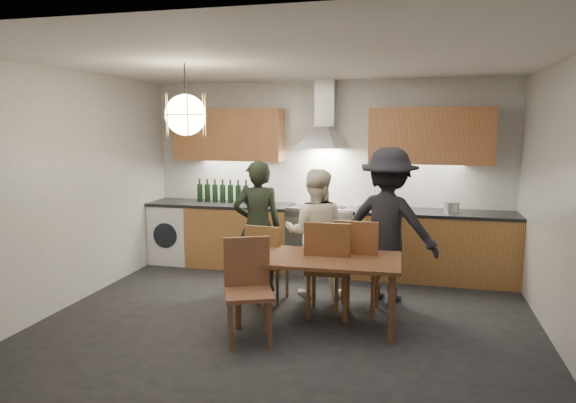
% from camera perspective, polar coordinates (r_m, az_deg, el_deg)
% --- Properties ---
extents(ground, '(5.00, 5.00, 0.00)m').
position_cam_1_polar(ground, '(5.35, -0.12, -13.49)').
color(ground, black).
rests_on(ground, ground).
extents(room_shell, '(5.02, 4.52, 2.61)m').
position_cam_1_polar(room_shell, '(4.96, -0.12, 5.08)').
color(room_shell, white).
rests_on(room_shell, ground).
extents(counter_run, '(5.00, 0.62, 0.90)m').
position_cam_1_polar(counter_run, '(7.03, 3.99, -4.24)').
color(counter_run, '#BD8548').
rests_on(counter_run, ground).
extents(range_stove, '(0.90, 0.60, 0.92)m').
position_cam_1_polar(range_stove, '(7.03, 3.79, -4.31)').
color(range_stove, silver).
rests_on(range_stove, ground).
extents(wall_fixtures, '(4.30, 0.54, 1.10)m').
position_cam_1_polar(wall_fixtures, '(6.98, 4.09, 7.44)').
color(wall_fixtures, '#C6804C').
rests_on(wall_fixtures, ground).
extents(pendant_lamp, '(0.43, 0.43, 0.70)m').
position_cam_1_polar(pendant_lamp, '(5.20, -11.30, 9.42)').
color(pendant_lamp, black).
rests_on(pendant_lamp, ground).
extents(dining_table, '(1.65, 0.87, 0.69)m').
position_cam_1_polar(dining_table, '(5.22, 3.38, -7.01)').
color(dining_table, brown).
rests_on(dining_table, ground).
extents(chair_back_left, '(0.44, 0.44, 0.91)m').
position_cam_1_polar(chair_back_left, '(5.80, -2.47, -6.31)').
color(chair_back_left, brown).
rests_on(chair_back_left, ground).
extents(chair_back_mid, '(0.49, 0.49, 1.03)m').
position_cam_1_polar(chair_back_mid, '(5.36, 4.48, -6.79)').
color(chair_back_mid, brown).
rests_on(chair_back_mid, ground).
extents(chair_back_right, '(0.48, 0.48, 1.03)m').
position_cam_1_polar(chair_back_right, '(5.47, 7.61, -6.52)').
color(chair_back_right, brown).
rests_on(chair_back_right, ground).
extents(chair_front, '(0.57, 0.57, 0.96)m').
position_cam_1_polar(chair_front, '(4.86, -4.47, -8.93)').
color(chair_front, brown).
rests_on(chair_front, ground).
extents(person_left, '(0.68, 0.58, 1.59)m').
position_cam_1_polar(person_left, '(6.17, -3.41, -2.78)').
color(person_left, black).
rests_on(person_left, ground).
extents(person_mid, '(0.79, 0.65, 1.50)m').
position_cam_1_polar(person_mid, '(6.03, 3.03, -3.48)').
color(person_mid, white).
rests_on(person_mid, ground).
extents(person_right, '(1.26, 0.90, 1.75)m').
position_cam_1_polar(person_right, '(5.92, 11.05, -2.61)').
color(person_right, black).
rests_on(person_right, ground).
extents(mixing_bowl, '(0.34, 0.34, 0.07)m').
position_cam_1_polar(mixing_bowl, '(6.79, 11.38, -0.67)').
color(mixing_bowl, '#ACACAF').
rests_on(mixing_bowl, counter_run).
extents(stock_pot, '(0.21, 0.21, 0.13)m').
position_cam_1_polar(stock_pot, '(6.82, 17.72, -0.63)').
color(stock_pot, silver).
rests_on(stock_pot, counter_run).
extents(wine_bottles, '(0.78, 0.08, 0.33)m').
position_cam_1_polar(wine_bottles, '(7.38, -7.27, 1.17)').
color(wine_bottles, black).
rests_on(wine_bottles, counter_run).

